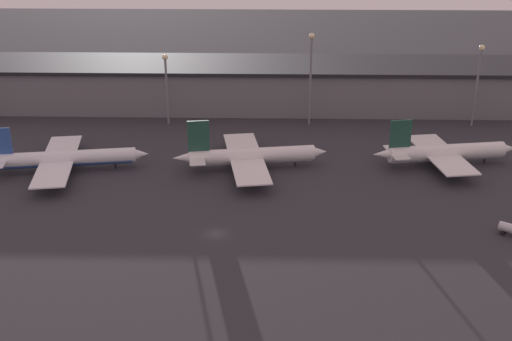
# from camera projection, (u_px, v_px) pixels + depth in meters

# --- Properties ---
(ground) EXTENTS (600.00, 600.00, 0.00)m
(ground) POSITION_uv_depth(u_px,v_px,m) (216.00, 234.00, 139.19)
(ground) COLOR #2D2D33
(terminal_building) EXTENTS (243.42, 29.27, 15.23)m
(terminal_building) POSITION_uv_depth(u_px,v_px,m) (238.00, 84.00, 221.22)
(terminal_building) COLOR slate
(terminal_building) RESTS_ON ground
(airplane_1) EXTENTS (44.85, 36.96, 12.81)m
(airplane_1) POSITION_uv_depth(u_px,v_px,m) (63.00, 159.00, 169.70)
(airplane_1) COLOR white
(airplane_1) RESTS_ON ground
(airplane_2) EXTENTS (41.68, 37.39, 14.18)m
(airplane_2) POSITION_uv_depth(u_px,v_px,m) (250.00, 156.00, 171.11)
(airplane_2) COLOR white
(airplane_2) RESTS_ON ground
(airplane_3) EXTENTS (40.51, 30.71, 13.59)m
(airplane_3) POSITION_uv_depth(u_px,v_px,m) (445.00, 153.00, 173.09)
(airplane_3) COLOR white
(airplane_3) RESTS_ON ground
(lamp_post_1) EXTENTS (1.80, 1.80, 22.50)m
(lamp_post_1) POSITION_uv_depth(u_px,v_px,m) (166.00, 80.00, 201.14)
(lamp_post_1) COLOR slate
(lamp_post_1) RESTS_ON ground
(lamp_post_2) EXTENTS (1.80, 1.80, 29.30)m
(lamp_post_2) POSITION_uv_depth(u_px,v_px,m) (311.00, 69.00, 198.64)
(lamp_post_2) COLOR slate
(lamp_post_2) RESTS_ON ground
(lamp_post_3) EXTENTS (1.80, 1.80, 25.98)m
(lamp_post_3) POSITION_uv_depth(u_px,v_px,m) (478.00, 75.00, 198.18)
(lamp_post_3) COLOR slate
(lamp_post_3) RESTS_ON ground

